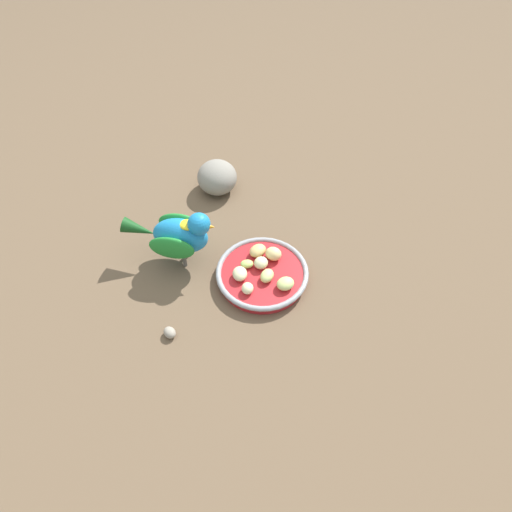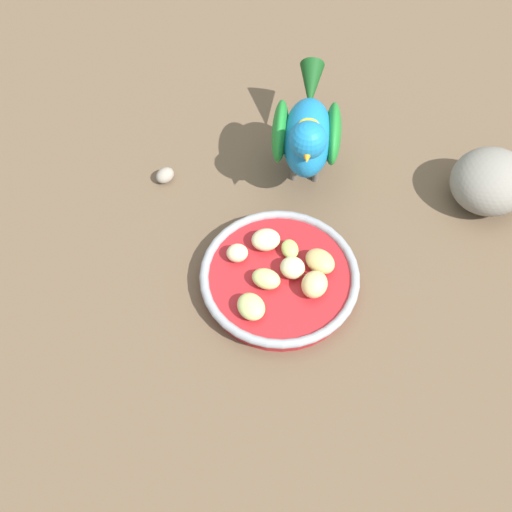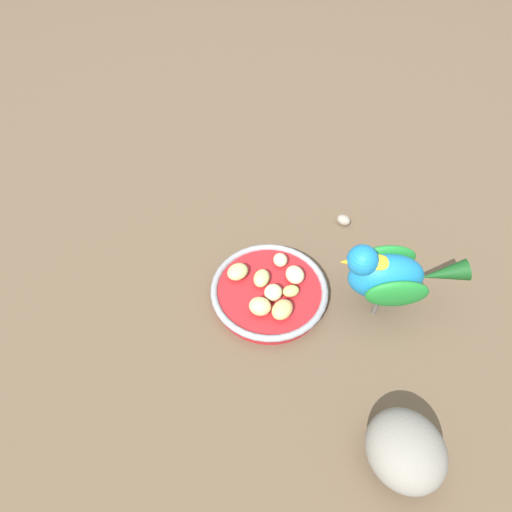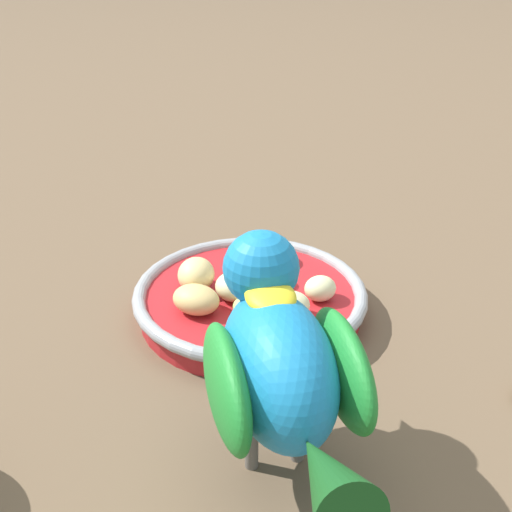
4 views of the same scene
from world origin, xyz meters
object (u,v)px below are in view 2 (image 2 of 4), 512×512
apple_piece_1 (292,268)px  feeding_bowl (277,277)px  parrot (308,133)px  pebble_0 (165,175)px  apple_piece_6 (251,307)px  apple_piece_5 (237,253)px  rock_large (490,181)px  apple_piece_0 (266,279)px  apple_piece_3 (289,249)px  apple_piece_4 (320,261)px  apple_piece_2 (266,240)px  apple_piece_7 (314,284)px

apple_piece_1 → feeding_bowl: bearing=-150.5°
parrot → pebble_0: size_ratio=7.52×
apple_piece_6 → feeding_bowl: bearing=79.6°
apple_piece_5 → rock_large: rock_large is taller
apple_piece_1 → apple_piece_0: bearing=-133.7°
apple_piece_3 → rock_large: 0.28m
apple_piece_6 → rock_large: (0.22, 0.28, 0.01)m
apple_piece_4 → pebble_0: (-0.24, 0.07, -0.02)m
feeding_bowl → apple_piece_0: 0.02m
apple_piece_4 → apple_piece_2: bearing=175.4°
pebble_0 → apple_piece_0: bearing=-31.3°
feeding_bowl → pebble_0: size_ratio=7.27×
apple_piece_7 → apple_piece_5: bearing=174.3°
apple_piece_1 → apple_piece_2: (-0.04, 0.03, -0.00)m
apple_piece_7 → pebble_0: apple_piece_7 is taller
apple_piece_0 → apple_piece_3: (0.01, 0.05, -0.00)m
apple_piece_0 → apple_piece_2: size_ratio=0.98×
apple_piece_0 → apple_piece_6: bearing=-93.5°
apple_piece_4 → apple_piece_5: (-0.10, -0.02, -0.00)m
apple_piece_5 → apple_piece_1: bearing=3.0°
apple_piece_0 → apple_piece_1: bearing=46.3°
feeding_bowl → apple_piece_4: (0.04, 0.03, 0.02)m
parrot → apple_piece_3: bearing=-5.5°
apple_piece_5 → apple_piece_3: bearing=28.6°
apple_piece_5 → apple_piece_6: (0.04, -0.06, 0.00)m
feeding_bowl → apple_piece_0: bearing=-116.5°
apple_piece_1 → rock_large: 0.28m
apple_piece_0 → apple_piece_7: (0.06, 0.01, 0.00)m
apple_piece_2 → apple_piece_4: (0.07, -0.01, 0.00)m
apple_piece_6 → apple_piece_5: bearing=124.2°
rock_large → apple_piece_7: bearing=-125.6°
feeding_bowl → pebble_0: (-0.20, 0.10, -0.00)m
feeding_bowl → apple_piece_4: bearing=34.4°
apple_piece_2 → parrot: bearing=88.9°
apple_piece_4 → feeding_bowl: bearing=-145.6°
apple_piece_1 → rock_large: (0.19, 0.21, 0.01)m
feeding_bowl → apple_piece_1: apple_piece_1 is taller
apple_piece_1 → parrot: 0.18m
apple_piece_0 → apple_piece_7: size_ratio=0.99×
apple_piece_7 → apple_piece_0: bearing=-168.5°
apple_piece_6 → apple_piece_7: bearing=42.1°
apple_piece_2 → apple_piece_1: bearing=-31.1°
apple_piece_2 → rock_large: rock_large is taller
apple_piece_5 → feeding_bowl: bearing=-5.8°
apple_piece_2 → apple_piece_7: (0.08, -0.04, 0.00)m
apple_piece_0 → apple_piece_4: size_ratio=0.91×
feeding_bowl → apple_piece_3: (0.00, 0.04, 0.01)m
rock_large → parrot: bearing=-169.4°
rock_large → apple_piece_4: bearing=-131.0°
parrot → rock_large: size_ratio=1.94×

